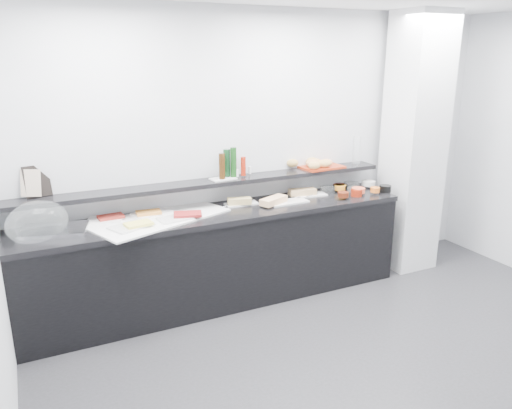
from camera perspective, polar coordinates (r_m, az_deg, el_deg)
name	(u,v)px	position (r m, az deg, el deg)	size (l,w,h in m)	color
ground	(398,380)	(3.98, 15.88, -18.74)	(5.00, 5.00, 0.00)	#2D2D30
back_wall	(273,151)	(5.00, 1.94, 6.15)	(5.00, 0.02, 2.70)	silver
column	(414,145)	(5.58, 17.57, 6.50)	(0.50, 0.50, 2.70)	silver
buffet_cabinet	(221,259)	(4.72, -4.07, -6.28)	(3.60, 0.60, 0.85)	black
counter_top	(220,214)	(4.57, -4.19, -1.08)	(3.62, 0.62, 0.05)	black
wall_shelf	(212,183)	(4.65, -5.05, 2.51)	(3.60, 0.25, 0.04)	black
cloche_base	(54,231)	(4.31, -22.08, -2.77)	(0.51, 0.34, 0.04)	#B5B6BC
cloche_dome	(38,223)	(4.21, -23.70, -1.90)	(0.48, 0.32, 0.34)	white
linen_runner	(159,218)	(4.42, -10.98, -1.52)	(1.18, 0.56, 0.01)	white
platter_meat_a	(105,219)	(4.44, -16.86, -1.64)	(0.29, 0.19, 0.01)	white
food_meat_a	(111,217)	(4.44, -16.26, -1.35)	(0.21, 0.13, 0.02)	maroon
platter_salmon	(152,213)	(4.52, -11.85, -0.97)	(0.32, 0.21, 0.01)	white
food_salmon	(149,212)	(4.48, -12.17, -0.90)	(0.21, 0.13, 0.02)	orange
platter_cheese	(131,226)	(4.21, -14.07, -2.41)	(0.33, 0.22, 0.01)	silver
food_cheese	(139,224)	(4.20, -13.28, -2.17)	(0.22, 0.14, 0.02)	#EEE35C
platter_meat_b	(175,218)	(4.33, -9.22, -1.58)	(0.28, 0.19, 0.01)	silver
food_meat_b	(188,214)	(4.37, -7.81, -1.10)	(0.24, 0.15, 0.02)	maroon
sandwich_plate_left	(241,204)	(4.75, -1.68, 0.08)	(0.31, 0.13, 0.01)	white
sandwich_food_left	(239,201)	(4.70, -1.91, 0.39)	(0.22, 0.09, 0.06)	tan
tongs_left	(230,205)	(4.67, -3.04, -0.07)	(0.01, 0.01, 0.16)	silver
sandwich_plate_mid	(288,202)	(4.81, 3.67, 0.28)	(0.39, 0.17, 0.01)	silver
sandwich_food_mid	(274,200)	(4.72, 2.02, 0.46)	(0.29, 0.11, 0.06)	#E6AD78
tongs_mid	(270,204)	(4.70, 1.58, 0.07)	(0.01, 0.01, 0.16)	silver
sandwich_plate_right	(310,195)	(5.07, 6.14, 1.09)	(0.34, 0.15, 0.01)	white
sandwich_food_right	(302,192)	(5.04, 5.32, 1.45)	(0.27, 0.10, 0.06)	tan
tongs_right	(312,195)	(5.03, 6.46, 1.09)	(0.01, 0.01, 0.16)	#B4B8BC
bowl_glass_fruit	(327,190)	(5.17, 8.16, 1.64)	(0.15, 0.15, 0.07)	white
fill_glass_fruit	(340,187)	(5.25, 9.60, 1.93)	(0.12, 0.12, 0.05)	orange
bowl_black_jam	(340,188)	(5.28, 9.62, 1.89)	(0.16, 0.16, 0.07)	black
fill_black_jam	(339,187)	(5.28, 9.48, 2.03)	(0.12, 0.12, 0.05)	#4F1B0B
bowl_glass_cream	(351,186)	(5.38, 10.83, 2.11)	(0.17, 0.17, 0.07)	white
fill_glass_cream	(368,183)	(5.48, 12.72, 2.39)	(0.14, 0.14, 0.05)	silver
bowl_red_jam	(356,193)	(5.12, 11.41, 1.33)	(0.11, 0.11, 0.07)	maroon
fill_red_jam	(343,195)	(4.99, 9.93, 1.13)	(0.11, 0.11, 0.05)	#531C0B
bowl_glass_salmon	(355,191)	(5.19, 11.27, 1.52)	(0.16, 0.16, 0.07)	white
fill_glass_salmon	(358,190)	(5.17, 11.61, 1.60)	(0.14, 0.14, 0.05)	#EC5B39
bowl_black_fruit	(385,189)	(5.35, 14.56, 1.77)	(0.12, 0.12, 0.07)	black
fill_black_fruit	(375,190)	(5.23, 13.44, 1.65)	(0.09, 0.09, 0.05)	orange
framed_print	(37,181)	(4.45, -23.74, 2.46)	(0.20, 0.02, 0.26)	black
print_art	(31,183)	(4.40, -24.35, 2.25)	(0.16, 0.00, 0.22)	#C5A48E
condiment_tray	(223,179)	(4.68, -3.78, 2.96)	(0.23, 0.14, 0.01)	white
bottle_green_a	(227,163)	(4.71, -3.36, 4.76)	(0.06, 0.06, 0.26)	#103B1A
bottle_brown	(222,166)	(4.62, -3.91, 4.39)	(0.06, 0.06, 0.24)	#351E09
bottle_green_b	(233,162)	(4.70, -2.59, 4.85)	(0.06, 0.06, 0.28)	#103D11
bottle_hot	(243,166)	(4.75, -1.46, 4.39)	(0.05, 0.05, 0.18)	#A31D0B
shaker_salt	(237,173)	(4.72, -2.19, 3.63)	(0.03, 0.03, 0.07)	white
shaker_pepper	(250,170)	(4.83, -0.72, 3.94)	(0.03, 0.03, 0.07)	white
bread_tray	(321,167)	(5.20, 7.41, 4.30)	(0.43, 0.30, 0.02)	#A22D11
bread_roll_nw	(293,163)	(5.10, 4.20, 4.75)	(0.12, 0.08, 0.08)	#AA8541
bread_roll_ne	(312,161)	(5.21, 6.44, 4.93)	(0.13, 0.08, 0.08)	#B08543
bread_roll_sw	(314,166)	(5.00, 6.67, 4.44)	(0.12, 0.08, 0.08)	tan
bread_roll_s	(324,164)	(5.11, 7.76, 4.65)	(0.14, 0.09, 0.08)	tan
bread_roll_se	(326,163)	(5.14, 7.95, 4.72)	(0.16, 0.10, 0.08)	#CD854E
bread_roll_midw	(313,163)	(5.12, 6.48, 4.74)	(0.16, 0.10, 0.08)	#C7874C
bread_roll_mide	(316,163)	(5.15, 6.92, 4.77)	(0.13, 0.08, 0.08)	#BC8247
carafe	(357,151)	(5.37, 11.41, 6.02)	(0.09, 0.09, 0.30)	white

